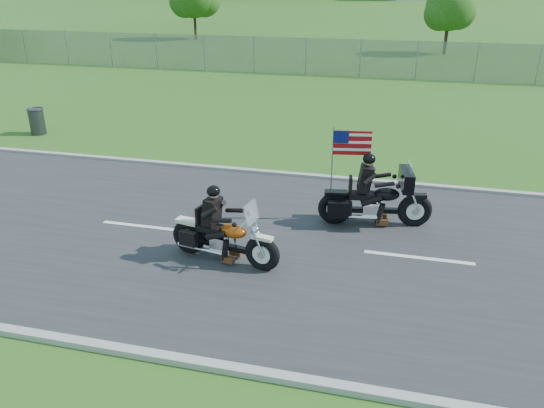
# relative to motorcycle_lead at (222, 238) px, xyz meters

# --- Properties ---
(ground) EXTENTS (420.00, 420.00, 0.00)m
(ground) POSITION_rel_motorcycle_lead_xyz_m (-0.15, 0.99, -0.52)
(ground) COLOR #214A17
(ground) RESTS_ON ground
(road) EXTENTS (120.00, 8.00, 0.04)m
(road) POSITION_rel_motorcycle_lead_xyz_m (-0.15, 0.99, -0.50)
(road) COLOR #28282B
(road) RESTS_ON ground
(curb_north) EXTENTS (120.00, 0.18, 0.12)m
(curb_north) POSITION_rel_motorcycle_lead_xyz_m (-0.15, 5.04, -0.47)
(curb_north) COLOR #9E9B93
(curb_north) RESTS_ON ground
(curb_south) EXTENTS (120.00, 0.18, 0.12)m
(curb_south) POSITION_rel_motorcycle_lead_xyz_m (-0.15, -3.06, -0.47)
(curb_south) COLOR #9E9B93
(curb_south) RESTS_ON ground
(fence) EXTENTS (60.00, 0.03, 2.00)m
(fence) POSITION_rel_motorcycle_lead_xyz_m (-5.15, 20.99, 0.48)
(fence) COLOR gray
(fence) RESTS_ON ground
(tree_fence_near) EXTENTS (3.52, 3.28, 4.75)m
(tree_fence_near) POSITION_rel_motorcycle_lead_xyz_m (5.89, 31.03, 2.46)
(tree_fence_near) COLOR #382316
(tree_fence_near) RESTS_ON ground
(motorcycle_lead) EXTENTS (2.41, 0.89, 1.63)m
(motorcycle_lead) POSITION_rel_motorcycle_lead_xyz_m (0.00, 0.00, 0.00)
(motorcycle_lead) COLOR black
(motorcycle_lead) RESTS_ON ground
(motorcycle_follow) EXTENTS (2.59, 1.00, 2.17)m
(motorcycle_follow) POSITION_rel_motorcycle_lead_xyz_m (2.84, 2.39, 0.08)
(motorcycle_follow) COLOR black
(motorcycle_follow) RESTS_ON ground
(trash_can) EXTENTS (0.64, 0.64, 0.91)m
(trash_can) POSITION_rel_motorcycle_lead_xyz_m (-9.34, 7.08, -0.06)
(trash_can) COLOR #323236
(trash_can) RESTS_ON ground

